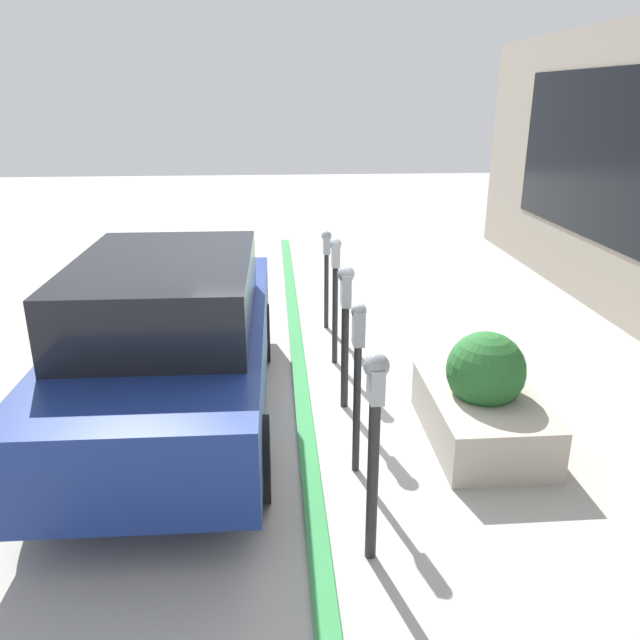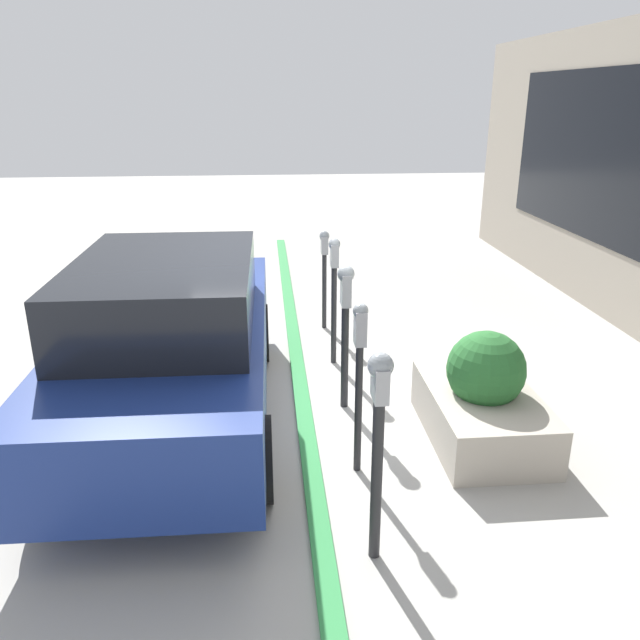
{
  "view_description": "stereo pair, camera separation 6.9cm",
  "coord_description": "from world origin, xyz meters",
  "px_view_note": "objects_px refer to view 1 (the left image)",
  "views": [
    {
      "loc": [
        -5.72,
        0.35,
        3.03
      ],
      "look_at": [
        0.0,
        -0.1,
        0.95
      ],
      "focal_mm": 35.0,
      "sensor_mm": 36.0,
      "label": 1
    },
    {
      "loc": [
        -5.72,
        0.41,
        3.03
      ],
      "look_at": [
        0.0,
        -0.1,
        0.95
      ],
      "focal_mm": 35.0,
      "sensor_mm": 36.0,
      "label": 2
    }
  ],
  "objects_px": {
    "parking_meter_second": "(358,362)",
    "parking_meter_middle": "(346,312)",
    "parking_meter_fourth": "(335,281)",
    "parking_meter_farthest": "(326,262)",
    "parked_car_front": "(172,338)",
    "parking_meter_nearest": "(375,424)",
    "planter_box": "(483,401)"
  },
  "relations": [
    {
      "from": "parking_meter_second",
      "to": "parking_meter_middle",
      "type": "distance_m",
      "value": 1.16
    },
    {
      "from": "parking_meter_second",
      "to": "parking_meter_fourth",
      "type": "height_order",
      "value": "parking_meter_fourth"
    },
    {
      "from": "parking_meter_farthest",
      "to": "parked_car_front",
      "type": "distance_m",
      "value": 2.99
    },
    {
      "from": "parking_meter_farthest",
      "to": "parked_car_front",
      "type": "bearing_deg",
      "value": 145.72
    },
    {
      "from": "parking_meter_nearest",
      "to": "planter_box",
      "type": "relative_size",
      "value": 0.99
    },
    {
      "from": "parking_meter_fourth",
      "to": "planter_box",
      "type": "distance_m",
      "value": 2.29
    },
    {
      "from": "parking_meter_farthest",
      "to": "planter_box",
      "type": "bearing_deg",
      "value": -159.06
    },
    {
      "from": "parking_meter_middle",
      "to": "parking_meter_fourth",
      "type": "bearing_deg",
      "value": -0.67
    },
    {
      "from": "parking_meter_farthest",
      "to": "parked_car_front",
      "type": "relative_size",
      "value": 0.3
    },
    {
      "from": "parking_meter_nearest",
      "to": "parking_meter_middle",
      "type": "xyz_separation_m",
      "value": [
        2.22,
        -0.07,
        -0.01
      ]
    },
    {
      "from": "parking_meter_middle",
      "to": "parking_meter_farthest",
      "type": "distance_m",
      "value": 2.33
    },
    {
      "from": "parked_car_front",
      "to": "parking_meter_fourth",
      "type": "bearing_deg",
      "value": -52.32
    },
    {
      "from": "parking_meter_second",
      "to": "parking_meter_farthest",
      "type": "xyz_separation_m",
      "value": [
        3.49,
        -0.05,
        -0.07
      ]
    },
    {
      "from": "parking_meter_middle",
      "to": "parking_meter_second",
      "type": "bearing_deg",
      "value": 178.27
    },
    {
      "from": "parking_meter_second",
      "to": "parked_car_front",
      "type": "bearing_deg",
      "value": 58.15
    },
    {
      "from": "parking_meter_nearest",
      "to": "parked_car_front",
      "type": "bearing_deg",
      "value": 37.54
    },
    {
      "from": "parking_meter_fourth",
      "to": "planter_box",
      "type": "relative_size",
      "value": 0.98
    },
    {
      "from": "parking_meter_middle",
      "to": "parking_meter_farthest",
      "type": "height_order",
      "value": "parking_meter_middle"
    },
    {
      "from": "parking_meter_nearest",
      "to": "parking_meter_middle",
      "type": "relative_size",
      "value": 1.02
    },
    {
      "from": "parking_meter_fourth",
      "to": "planter_box",
      "type": "bearing_deg",
      "value": -147.8
    },
    {
      "from": "parking_meter_second",
      "to": "parking_meter_middle",
      "type": "relative_size",
      "value": 1.0
    },
    {
      "from": "parking_meter_second",
      "to": "parking_meter_farthest",
      "type": "bearing_deg",
      "value": -0.84
    },
    {
      "from": "parking_meter_nearest",
      "to": "planter_box",
      "type": "height_order",
      "value": "parking_meter_nearest"
    },
    {
      "from": "parking_meter_second",
      "to": "parked_car_front",
      "type": "height_order",
      "value": "parked_car_front"
    },
    {
      "from": "planter_box",
      "to": "parked_car_front",
      "type": "xyz_separation_m",
      "value": [
        0.59,
        2.86,
        0.47
      ]
    },
    {
      "from": "parking_meter_nearest",
      "to": "parked_car_front",
      "type": "height_order",
      "value": "parked_car_front"
    },
    {
      "from": "parking_meter_nearest",
      "to": "parking_meter_second",
      "type": "xyz_separation_m",
      "value": [
        1.06,
        -0.04,
        -0.03
      ]
    },
    {
      "from": "parking_meter_fourth",
      "to": "planter_box",
      "type": "xyz_separation_m",
      "value": [
        -1.86,
        -1.17,
        -0.63
      ]
    },
    {
      "from": "planter_box",
      "to": "parking_meter_fourth",
      "type": "bearing_deg",
      "value": 32.2
    },
    {
      "from": "parking_meter_middle",
      "to": "planter_box",
      "type": "distance_m",
      "value": 1.54
    },
    {
      "from": "parking_meter_fourth",
      "to": "parking_meter_farthest",
      "type": "relative_size",
      "value": 1.12
    },
    {
      "from": "parking_meter_middle",
      "to": "parked_car_front",
      "type": "xyz_separation_m",
      "value": [
        -0.15,
        1.67,
        -0.17
      ]
    }
  ]
}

